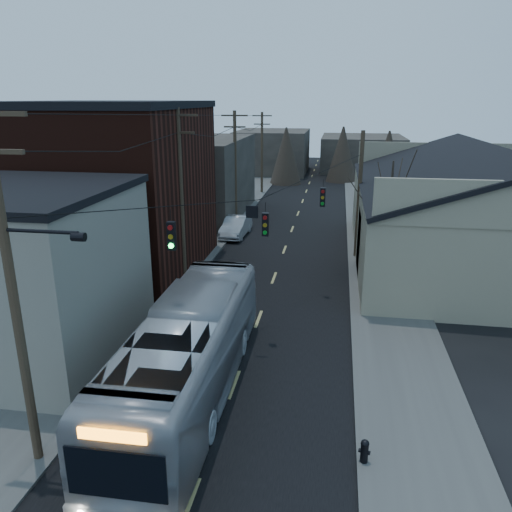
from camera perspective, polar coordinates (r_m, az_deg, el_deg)
The scene contains 14 objects.
road_surface at distance 39.86m, azimuth 3.89°, elevation 2.37°, with size 9.00×110.00×0.02m, color black.
sidewalk_left at distance 40.94m, azimuth -5.21°, elevation 2.82°, with size 4.00×110.00×0.12m, color #474744.
sidewalk_right at distance 39.81m, azimuth 13.25°, elevation 1.99°, with size 4.00×110.00×0.12m, color #474744.
building_clapboard at distance 22.46m, azimuth -25.21°, elevation -2.18°, with size 8.00×8.00×7.00m, color slate.
building_brick at distance 31.84m, azimuth -16.13°, elevation 7.05°, with size 10.00×12.00×10.00m, color black.
building_left_far at distance 46.70m, azimuth -7.11°, elevation 8.91°, with size 9.00×14.00×7.00m, color #2D2824.
warehouse at distance 35.49m, azimuth 24.56°, elevation 3.37°, with size 16.16×20.60×7.73m.
building_far_left at distance 74.30m, azimuth 1.90°, elevation 11.84°, with size 10.00×12.00×6.00m, color #2D2824.
building_far_right at distance 78.79m, azimuth 12.00°, elevation 11.44°, with size 12.00×14.00×5.00m, color #2D2824.
bare_tree at distance 29.28m, azimuth 14.89°, elevation 3.47°, with size 0.40×0.40×7.20m, color black.
utility_lines at distance 33.58m, azimuth -2.26°, elevation 8.16°, with size 11.24×45.28×10.50m.
bus at distance 18.36m, azimuth -7.72°, elevation -10.87°, with size 2.95×12.61×3.51m, color #9DA1A8.
parked_car at distance 39.40m, azimuth -2.32°, elevation 3.38°, with size 1.66×4.76×1.57m, color #9FA2A6.
fire_hydrant at distance 16.15m, azimuth 12.30°, elevation -20.85°, with size 0.37×0.26×0.75m.
Camera 1 is at (3.51, -8.31, 10.46)m, focal length 35.00 mm.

